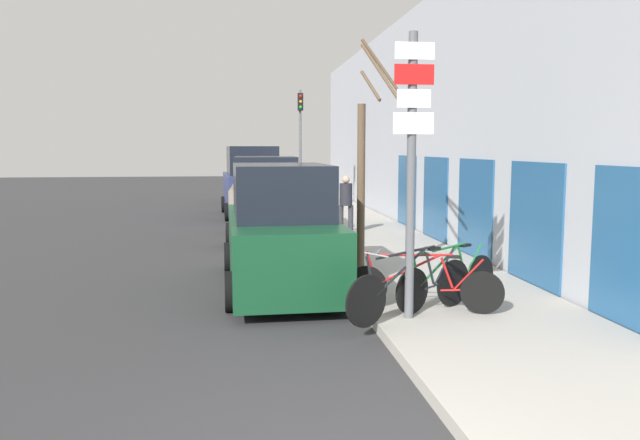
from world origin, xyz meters
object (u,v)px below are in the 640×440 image
object	(u,v)px
bicycle_2	(448,279)
signpost	(411,165)
street_tree	(364,174)
bicycle_1	(423,285)
bicycle_0	(412,287)
parked_car_3	(252,178)
parked_car_0	(280,233)
parked_car_2	(252,185)
parked_car_1	(266,202)
traffic_light	(300,133)
pedestrian_near	(346,200)

from	to	relation	value
bicycle_2	signpost	bearing A→B (deg)	96.42
street_tree	bicycle_1	bearing A→B (deg)	-79.93
bicycle_0	bicycle_2	bearing A→B (deg)	-83.21
bicycle_1	parked_car_3	size ratio (longest dim) A/B	0.48
parked_car_0	parked_car_2	world-z (taller)	parked_car_2
parked_car_1	street_tree	bearing A→B (deg)	-74.70
traffic_light	bicycle_0	bearing A→B (deg)	-89.83
bicycle_1	signpost	bearing A→B (deg)	160.77
bicycle_0	parked_car_3	bearing A→B (deg)	-26.44
bicycle_0	parked_car_1	distance (m)	8.92
bicycle_0	traffic_light	world-z (taller)	traffic_light
parked_car_0	bicycle_1	bearing A→B (deg)	-51.72
parked_car_2	pedestrian_near	world-z (taller)	parked_car_2
bicycle_2	parked_car_2	bearing A→B (deg)	-22.32
bicycle_2	parked_car_3	size ratio (longest dim) A/B	0.43
parked_car_0	pedestrian_near	world-z (taller)	parked_car_0
pedestrian_near	bicycle_2	bearing A→B (deg)	100.12
signpost	parked_car_0	world-z (taller)	signpost
street_tree	traffic_light	size ratio (longest dim) A/B	0.95
bicycle_2	parked_car_2	size ratio (longest dim) A/B	0.40
bicycle_0	street_tree	xyz separation A→B (m)	(-0.17, 2.62, 1.49)
signpost	parked_car_1	bearing A→B (deg)	100.21
parked_car_2	pedestrian_near	xyz separation A→B (m)	(2.45, -6.02, -0.08)
pedestrian_near	street_tree	size ratio (longest dim) A/B	0.37
bicycle_2	parked_car_0	size ratio (longest dim) A/B	0.40
bicycle_1	parked_car_1	size ratio (longest dim) A/B	0.48
parked_car_2	traffic_light	xyz separation A→B (m)	(1.86, 0.62, 1.89)
signpost	parked_car_1	world-z (taller)	signpost
parked_car_1	parked_car_3	world-z (taller)	parked_car_3
street_tree	parked_car_1	bearing A→B (deg)	103.61
signpost	parked_car_3	world-z (taller)	signpost
traffic_light	parked_car_2	bearing A→B (deg)	-161.63
bicycle_0	pedestrian_near	world-z (taller)	pedestrian_near
bicycle_2	bicycle_0	bearing A→B (deg)	95.26
street_tree	parked_car_3	bearing A→B (deg)	95.06
parked_car_2	pedestrian_near	distance (m)	6.49
bicycle_1	parked_car_1	distance (m)	8.69
bicycle_0	parked_car_0	distance (m)	3.12
traffic_light	pedestrian_near	bearing A→B (deg)	-84.91
signpost	traffic_light	size ratio (longest dim) A/B	0.86
signpost	parked_car_2	distance (m)	14.83
bicycle_1	traffic_light	xyz separation A→B (m)	(-0.29, 14.92, 2.51)
signpost	street_tree	world-z (taller)	street_tree
bicycle_0	pedestrian_near	xyz separation A→B (m)	(0.54, 8.58, 0.51)
bicycle_2	pedestrian_near	distance (m)	8.04
signpost	traffic_light	distance (m)	15.30
parked_car_2	parked_car_3	size ratio (longest dim) A/B	1.08
street_tree	traffic_light	distance (m)	12.63
parked_car_0	bicycle_2	bearing A→B (deg)	-41.85
signpost	bicycle_2	size ratio (longest dim) A/B	2.01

